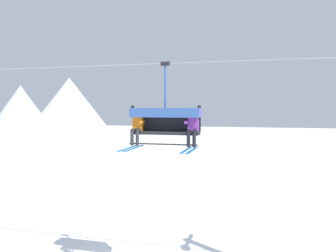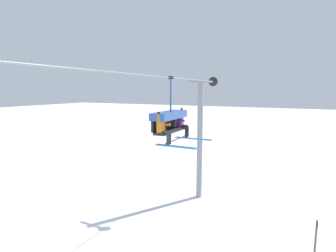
{
  "view_description": "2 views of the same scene",
  "coord_description": "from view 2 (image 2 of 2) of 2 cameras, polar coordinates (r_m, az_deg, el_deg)",
  "views": [
    {
      "loc": [
        4.36,
        -10.9,
        6.1
      ],
      "look_at": [
        1.82,
        -0.79,
        5.55
      ],
      "focal_mm": 35.0,
      "sensor_mm": 36.0,
      "label": 1
    },
    {
      "loc": [
        -8.06,
        -5.55,
        7.04
      ],
      "look_at": [
        1.51,
        -0.78,
        5.55
      ],
      "focal_mm": 28.0,
      "sensor_mm": 36.0,
      "label": 2
    }
  ],
  "objects": [
    {
      "name": "lift_tower_far",
      "position": [
        16.94,
        7.0,
        -2.23
      ],
      "size": [
        0.36,
        1.88,
        7.81
      ],
      "color": "gray",
      "rests_on": "ground_plane"
    },
    {
      "name": "lift_cable",
      "position": [
        9.54,
        -3.48,
        10.84
      ],
      "size": [
        16.94,
        0.05,
        0.05
      ],
      "color": "gray"
    },
    {
      "name": "chairlift_chair",
      "position": [
        10.98,
        0.25,
        1.67
      ],
      "size": [
        2.24,
        0.74,
        2.61
      ],
      "color": "#232328"
    },
    {
      "name": "skier_orange",
      "position": [
        10.11,
        -0.94,
        -0.46
      ],
      "size": [
        0.48,
        1.7,
        1.34
      ],
      "color": "orange"
    },
    {
      "name": "skier_purple",
      "position": [
        11.74,
        3.15,
        0.7
      ],
      "size": [
        0.48,
        1.7,
        1.34
      ],
      "color": "purple"
    },
    {
      "name": "trail_sign",
      "position": [
        13.55,
        29.52,
        -20.09
      ],
      "size": [
        0.36,
        0.08,
        1.6
      ],
      "color": "brown",
      "rests_on": "ground_plane"
    }
  ]
}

